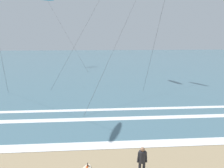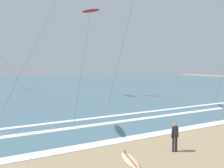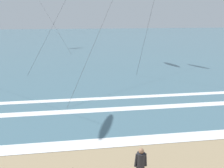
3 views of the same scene
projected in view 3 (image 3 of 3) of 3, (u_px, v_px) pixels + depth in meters
name	position (u px, v px, depth m)	size (l,w,h in m)	color
ocean_surface	(88.00, 41.00, 53.40)	(140.00, 90.00, 0.01)	#476B7A
wave_foam_shoreline	(140.00, 140.00, 11.56)	(40.55, 0.91, 0.01)	white
wave_foam_mid_break	(125.00, 109.00, 15.40)	(45.56, 0.69, 0.01)	white
wave_foam_outer_break	(124.00, 97.00, 17.47)	(39.12, 0.57, 0.01)	white
surfer_background_far	(141.00, 163.00, 8.39)	(0.51, 0.32, 1.60)	#232328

